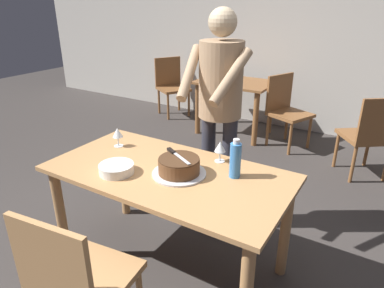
{
  "coord_description": "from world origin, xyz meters",
  "views": [
    {
      "loc": [
        1.16,
        -1.61,
        1.77
      ],
      "look_at": [
        0.09,
        0.15,
        0.9
      ],
      "focal_mm": 32.42,
      "sensor_mm": 36.0,
      "label": 1
    }
  ],
  "objects_px": {
    "cake_on_platter": "(179,167)",
    "background_table": "(235,93)",
    "person_cutting_cake": "(220,100)",
    "wine_glass_near": "(220,147)",
    "plate_stack": "(116,169)",
    "wine_glass_far": "(118,133)",
    "chair_near_side": "(77,279)",
    "background_chair_0": "(370,134)",
    "main_dining_table": "(168,187)",
    "cake_knife": "(174,153)",
    "background_chair_2": "(286,108)",
    "water_bottle": "(235,160)",
    "background_chair_1": "(171,84)"
  },
  "relations": [
    {
      "from": "wine_glass_far",
      "to": "plate_stack",
      "type": "bearing_deg",
      "value": -49.06
    },
    {
      "from": "cake_on_platter",
      "to": "background_chair_0",
      "type": "bearing_deg",
      "value": 67.08
    },
    {
      "from": "water_bottle",
      "to": "wine_glass_near",
      "type": "bearing_deg",
      "value": 140.7
    },
    {
      "from": "main_dining_table",
      "to": "plate_stack",
      "type": "bearing_deg",
      "value": -143.43
    },
    {
      "from": "water_bottle",
      "to": "cake_on_platter",
      "type": "bearing_deg",
      "value": -154.48
    },
    {
      "from": "wine_glass_near",
      "to": "cake_on_platter",
      "type": "bearing_deg",
      "value": -114.22
    },
    {
      "from": "water_bottle",
      "to": "person_cutting_cake",
      "type": "bearing_deg",
      "value": 127.22
    },
    {
      "from": "background_chair_0",
      "to": "plate_stack",
      "type": "bearing_deg",
      "value": -118.15
    },
    {
      "from": "cake_on_platter",
      "to": "plate_stack",
      "type": "xyz_separation_m",
      "value": [
        -0.35,
        -0.2,
        -0.02
      ]
    },
    {
      "from": "background_chair_1",
      "to": "background_chair_2",
      "type": "bearing_deg",
      "value": -9.87
    },
    {
      "from": "cake_on_platter",
      "to": "background_chair_1",
      "type": "relative_size",
      "value": 0.38
    },
    {
      "from": "cake_on_platter",
      "to": "wine_glass_far",
      "type": "distance_m",
      "value": 0.65
    },
    {
      "from": "main_dining_table",
      "to": "background_table",
      "type": "bearing_deg",
      "value": 105.69
    },
    {
      "from": "background_chair_1",
      "to": "person_cutting_cake",
      "type": "bearing_deg",
      "value": -48.57
    },
    {
      "from": "cake_on_platter",
      "to": "cake_knife",
      "type": "bearing_deg",
      "value": 151.58
    },
    {
      "from": "background_chair_1",
      "to": "background_chair_0",
      "type": "bearing_deg",
      "value": -14.43
    },
    {
      "from": "background_table",
      "to": "person_cutting_cake",
      "type": "bearing_deg",
      "value": -68.71
    },
    {
      "from": "plate_stack",
      "to": "background_chair_0",
      "type": "xyz_separation_m",
      "value": [
        1.25,
        2.34,
        -0.29
      ]
    },
    {
      "from": "person_cutting_cake",
      "to": "background_chair_2",
      "type": "relative_size",
      "value": 1.91
    },
    {
      "from": "plate_stack",
      "to": "chair_near_side",
      "type": "height_order",
      "value": "chair_near_side"
    },
    {
      "from": "cake_on_platter",
      "to": "background_table",
      "type": "bearing_deg",
      "value": 107.49
    },
    {
      "from": "main_dining_table",
      "to": "background_chair_2",
      "type": "xyz_separation_m",
      "value": [
        -0.01,
        2.58,
        -0.14
      ]
    },
    {
      "from": "main_dining_table",
      "to": "cake_on_platter",
      "type": "bearing_deg",
      "value": 3.0
    },
    {
      "from": "plate_stack",
      "to": "person_cutting_cake",
      "type": "relative_size",
      "value": 0.13
    },
    {
      "from": "chair_near_side",
      "to": "background_chair_0",
      "type": "xyz_separation_m",
      "value": [
        1.0,
        2.93,
        0.0
      ]
    },
    {
      "from": "wine_glass_far",
      "to": "wine_glass_near",
      "type": "bearing_deg",
      "value": 11.82
    },
    {
      "from": "cake_knife",
      "to": "background_chair_2",
      "type": "bearing_deg",
      "value": 90.72
    },
    {
      "from": "person_cutting_cake",
      "to": "chair_near_side",
      "type": "relative_size",
      "value": 1.91
    },
    {
      "from": "wine_glass_far",
      "to": "background_chair_2",
      "type": "distance_m",
      "value": 2.52
    },
    {
      "from": "cake_knife",
      "to": "water_bottle",
      "type": "relative_size",
      "value": 0.99
    },
    {
      "from": "cake_knife",
      "to": "wine_glass_far",
      "type": "height_order",
      "value": "wine_glass_far"
    },
    {
      "from": "wine_glass_far",
      "to": "background_chair_1",
      "type": "relative_size",
      "value": 0.16
    },
    {
      "from": "cake_on_platter",
      "to": "wine_glass_near",
      "type": "height_order",
      "value": "wine_glass_near"
    },
    {
      "from": "main_dining_table",
      "to": "wine_glass_near",
      "type": "bearing_deg",
      "value": 53.47
    },
    {
      "from": "cake_on_platter",
      "to": "plate_stack",
      "type": "relative_size",
      "value": 1.55
    },
    {
      "from": "main_dining_table",
      "to": "background_chair_1",
      "type": "distance_m",
      "value": 3.54
    },
    {
      "from": "background_chair_0",
      "to": "background_chair_2",
      "type": "height_order",
      "value": "same"
    },
    {
      "from": "main_dining_table",
      "to": "background_chair_1",
      "type": "height_order",
      "value": "background_chair_1"
    },
    {
      "from": "main_dining_table",
      "to": "person_cutting_cake",
      "type": "distance_m",
      "value": 0.76
    },
    {
      "from": "wine_glass_near",
      "to": "wine_glass_far",
      "type": "relative_size",
      "value": 1.0
    },
    {
      "from": "person_cutting_cake",
      "to": "plate_stack",
      "type": "bearing_deg",
      "value": -110.72
    },
    {
      "from": "cake_knife",
      "to": "plate_stack",
      "type": "height_order",
      "value": "cake_knife"
    },
    {
      "from": "wine_glass_near",
      "to": "background_table",
      "type": "distance_m",
      "value": 2.54
    },
    {
      "from": "cake_on_platter",
      "to": "chair_near_side",
      "type": "height_order",
      "value": "chair_near_side"
    },
    {
      "from": "water_bottle",
      "to": "person_cutting_cake",
      "type": "relative_size",
      "value": 0.15
    },
    {
      "from": "cake_knife",
      "to": "chair_near_side",
      "type": "height_order",
      "value": "chair_near_side"
    },
    {
      "from": "background_table",
      "to": "cake_on_platter",
      "type": "bearing_deg",
      "value": -72.51
    },
    {
      "from": "wine_glass_far",
      "to": "chair_near_side",
      "type": "bearing_deg",
      "value": -59.75
    },
    {
      "from": "wine_glass_far",
      "to": "background_chair_2",
      "type": "xyz_separation_m",
      "value": [
        0.54,
        2.44,
        -0.36
      ]
    },
    {
      "from": "background_chair_1",
      "to": "background_chair_2",
      "type": "distance_m",
      "value": 2.01
    }
  ]
}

